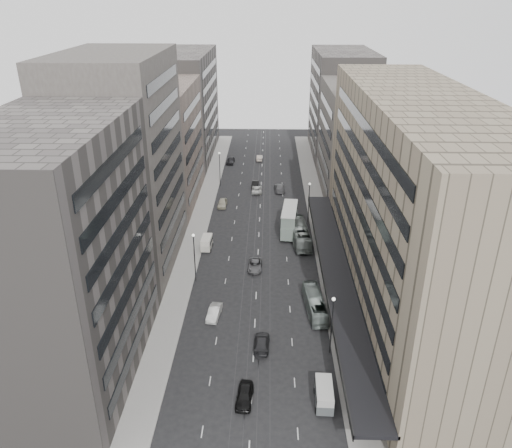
# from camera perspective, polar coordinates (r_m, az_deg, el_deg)

# --- Properties ---
(ground) EXTENTS (220.00, 220.00, 0.00)m
(ground) POSITION_cam_1_polar(r_m,az_deg,el_deg) (69.78, -0.15, -11.76)
(ground) COLOR black
(ground) RESTS_ON ground
(sidewalk_right) EXTENTS (4.00, 125.00, 0.15)m
(sidewalk_right) POSITION_cam_1_polar(r_m,az_deg,el_deg) (102.82, 7.13, 0.84)
(sidewalk_right) COLOR gray
(sidewalk_right) RESTS_ON ground
(sidewalk_left) EXTENTS (4.00, 125.00, 0.15)m
(sidewalk_left) POSITION_cam_1_polar(r_m,az_deg,el_deg) (103.19, -6.25, 0.98)
(sidewalk_left) COLOR gray
(sidewalk_left) RESTS_ON ground
(department_store) EXTENTS (19.20, 60.00, 30.00)m
(department_store) POSITION_cam_1_polar(r_m,az_deg,el_deg) (72.10, 17.33, 1.97)
(department_store) COLOR gray
(department_store) RESTS_ON ground
(building_right_mid) EXTENTS (15.00, 28.00, 24.00)m
(building_right_mid) POSITION_cam_1_polar(r_m,az_deg,el_deg) (113.71, 11.63, 9.27)
(building_right_mid) COLOR #4A4440
(building_right_mid) RESTS_ON ground
(building_right_far) EXTENTS (15.00, 32.00, 28.00)m
(building_right_far) POSITION_cam_1_polar(r_m,az_deg,el_deg) (142.10, 9.74, 13.33)
(building_right_far) COLOR #645F5A
(building_right_far) RESTS_ON ground
(building_left_a) EXTENTS (15.00, 28.00, 30.00)m
(building_left_a) POSITION_cam_1_polar(r_m,az_deg,el_deg) (59.53, -21.61, -3.61)
(building_left_a) COLOR #645F5A
(building_left_a) RESTS_ON ground
(building_left_b) EXTENTS (15.00, 26.00, 34.00)m
(building_left_b) POSITION_cam_1_polar(r_m,az_deg,el_deg) (82.22, -15.04, 6.59)
(building_left_b) COLOR #4A4440
(building_left_b) RESTS_ON ground
(building_left_c) EXTENTS (15.00, 28.00, 25.00)m
(building_left_c) POSITION_cam_1_polar(r_m,az_deg,el_deg) (108.53, -11.03, 8.86)
(building_left_c) COLOR gray
(building_left_c) RESTS_ON ground
(building_left_d) EXTENTS (15.00, 38.00, 28.00)m
(building_left_d) POSITION_cam_1_polar(r_m,az_deg,el_deg) (139.69, -8.32, 13.23)
(building_left_d) COLOR #645F5A
(building_left_d) RESTS_ON ground
(lamp_right_near) EXTENTS (0.44, 0.44, 8.32)m
(lamp_right_near) POSITION_cam_1_polar(r_m,az_deg,el_deg) (63.18, 8.70, -10.68)
(lamp_right_near) COLOR #262628
(lamp_right_near) RESTS_ON ground
(lamp_right_far) EXTENTS (0.44, 0.44, 8.32)m
(lamp_right_far) POSITION_cam_1_polar(r_m,az_deg,el_deg) (98.32, 6.08, 2.99)
(lamp_right_far) COLOR #262628
(lamp_right_far) RESTS_ON ground
(lamp_left_near) EXTENTS (0.44, 0.44, 8.32)m
(lamp_left_near) POSITION_cam_1_polar(r_m,az_deg,el_deg) (77.94, -7.07, -3.19)
(lamp_left_near) COLOR #262628
(lamp_left_near) RESTS_ON ground
(lamp_left_far) EXTENTS (0.44, 0.44, 8.32)m
(lamp_left_far) POSITION_cam_1_polar(r_m,az_deg,el_deg) (117.34, -4.18, 6.73)
(lamp_left_far) COLOR #262628
(lamp_left_far) RESTS_ON ground
(bus_near) EXTENTS (3.10, 9.70, 2.66)m
(bus_near) POSITION_cam_1_polar(r_m,az_deg,el_deg) (72.63, 6.74, -9.03)
(bus_near) COLOR gray
(bus_near) RESTS_ON ground
(bus_far) EXTENTS (3.77, 11.98, 3.28)m
(bus_far) POSITION_cam_1_polar(r_m,az_deg,el_deg) (91.67, 5.04, -1.09)
(bus_far) COLOR gray
(bus_far) RESTS_ON ground
(double_decker) EXTENTS (3.66, 9.56, 5.11)m
(double_decker) POSITION_cam_1_polar(r_m,az_deg,el_deg) (94.38, 3.83, 0.50)
(double_decker) COLOR gray
(double_decker) RESTS_ON ground
(vw_microbus) EXTENTS (2.17, 4.51, 2.40)m
(vw_microbus) POSITION_cam_1_polar(r_m,az_deg,el_deg) (58.78, 7.79, -18.70)
(vw_microbus) COLOR #4D5254
(vw_microbus) RESTS_ON ground
(panel_van) EXTENTS (1.97, 3.80, 2.36)m
(panel_van) POSITION_cam_1_polar(r_m,az_deg,el_deg) (89.24, -5.66, -2.12)
(panel_van) COLOR beige
(panel_van) RESTS_ON ground
(sedan_0) EXTENTS (2.13, 4.58, 1.52)m
(sedan_0) POSITION_cam_1_polar(r_m,az_deg,el_deg) (58.99, -1.31, -19.01)
(sedan_0) COLOR black
(sedan_0) RESTS_ON ground
(sedan_1) EXTENTS (2.08, 4.54, 1.44)m
(sedan_1) POSITION_cam_1_polar(r_m,az_deg,el_deg) (71.67, -4.80, -10.04)
(sedan_1) COLOR silver
(sedan_1) RESTS_ON ground
(sedan_2) EXTENTS (2.39, 4.90, 1.34)m
(sedan_2) POSITION_cam_1_polar(r_m,az_deg,el_deg) (82.88, -0.11, -4.74)
(sedan_2) COLOR #5A5A5C
(sedan_2) RESTS_ON ground
(sedan_3) EXTENTS (2.23, 5.04, 1.44)m
(sedan_3) POSITION_cam_1_polar(r_m,az_deg,el_deg) (66.03, 0.67, -13.42)
(sedan_3) COLOR #232325
(sedan_3) RESTS_ON ground
(sedan_4) EXTENTS (1.97, 4.62, 1.56)m
(sedan_4) POSITION_cam_1_polar(r_m,az_deg,el_deg) (107.05, -3.85, 2.39)
(sedan_4) COLOR #BCB69C
(sedan_4) RESTS_ON ground
(sedan_5) EXTENTS (1.67, 4.37, 1.42)m
(sedan_5) POSITION_cam_1_polar(r_m,az_deg,el_deg) (117.80, -0.08, 4.56)
(sedan_5) COLOR black
(sedan_5) RESTS_ON ground
(sedan_6) EXTENTS (2.34, 4.99, 1.38)m
(sedan_6) POSITION_cam_1_polar(r_m,az_deg,el_deg) (114.76, 0.10, 3.99)
(sedan_6) COLOR silver
(sedan_6) RESTS_ON ground
(sedan_7) EXTENTS (2.47, 5.60, 1.60)m
(sedan_7) POSITION_cam_1_polar(r_m,az_deg,el_deg) (115.57, 2.70, 4.17)
(sedan_7) COLOR #5F5F61
(sedan_7) RESTS_ON ground
(sedan_8) EXTENTS (2.19, 4.99, 1.67)m
(sedan_8) POSITION_cam_1_polar(r_m,az_deg,el_deg) (135.22, -2.92, 7.30)
(sedan_8) COLOR black
(sedan_8) RESTS_ON ground
(sedan_9) EXTENTS (1.53, 4.32, 1.42)m
(sedan_9) POSITION_cam_1_polar(r_m,az_deg,el_deg) (137.64, 0.40, 7.59)
(sedan_9) COLOR #C3B2A2
(sedan_9) RESTS_ON ground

